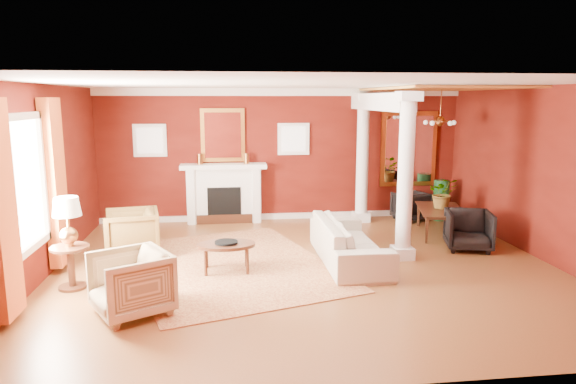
{
  "coord_description": "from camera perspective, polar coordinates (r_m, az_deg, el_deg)",
  "views": [
    {
      "loc": [
        -1.27,
        -7.79,
        2.69
      ],
      "look_at": [
        -0.23,
        0.54,
        1.15
      ],
      "focal_mm": 32.0,
      "sensor_mm": 36.0,
      "label": 1
    }
  ],
  "objects": [
    {
      "name": "ground",
      "position": [
        8.34,
        2.07,
        -8.43
      ],
      "size": [
        8.0,
        8.0,
        0.0
      ],
      "primitive_type": "plane",
      "color": "brown",
      "rests_on": "ground"
    },
    {
      "name": "room_shell",
      "position": [
        7.92,
        2.17,
        5.52
      ],
      "size": [
        8.04,
        7.04,
        2.92
      ],
      "color": "#63170D",
      "rests_on": "ground"
    },
    {
      "name": "fireplace",
      "position": [
        11.3,
        -7.11,
        -0.12
      ],
      "size": [
        1.85,
        0.42,
        1.29
      ],
      "color": "white",
      "rests_on": "ground"
    },
    {
      "name": "overmantel_mirror",
      "position": [
        11.28,
        -7.26,
        6.29
      ],
      "size": [
        0.95,
        0.07,
        1.15
      ],
      "color": "gold",
      "rests_on": "fireplace"
    },
    {
      "name": "flank_window_left",
      "position": [
        11.4,
        -15.09,
        5.56
      ],
      "size": [
        0.7,
        0.07,
        0.7
      ],
      "color": "white",
      "rests_on": "room_shell"
    },
    {
      "name": "flank_window_right",
      "position": [
        11.39,
        0.61,
        5.91
      ],
      "size": [
        0.7,
        0.07,
        0.7
      ],
      "color": "white",
      "rests_on": "room_shell"
    },
    {
      "name": "left_window",
      "position": [
        7.76,
        -26.74,
        -0.11
      ],
      "size": [
        0.21,
        2.55,
        2.6
      ],
      "color": "white",
      "rests_on": "room_shell"
    },
    {
      "name": "column_front",
      "position": [
        8.71,
        12.93,
        1.79
      ],
      "size": [
        0.36,
        0.36,
        2.8
      ],
      "color": "white",
      "rests_on": "ground"
    },
    {
      "name": "column_back",
      "position": [
        11.26,
        8.27,
        3.84
      ],
      "size": [
        0.36,
        0.36,
        2.8
      ],
      "color": "white",
      "rests_on": "ground"
    },
    {
      "name": "header_beam",
      "position": [
        10.14,
        10.1,
        9.84
      ],
      "size": [
        0.3,
        3.2,
        0.32
      ],
      "primitive_type": "cube",
      "color": "white",
      "rests_on": "column_front"
    },
    {
      "name": "amber_ceiling",
      "position": [
        10.4,
        16.58,
        10.96
      ],
      "size": [
        2.3,
        3.4,
        0.04
      ],
      "primitive_type": "cube",
      "color": "gold",
      "rests_on": "room_shell"
    },
    {
      "name": "dining_mirror",
      "position": [
        12.05,
        13.25,
        4.68
      ],
      "size": [
        1.3,
        0.07,
        1.7
      ],
      "color": "gold",
      "rests_on": "room_shell"
    },
    {
      "name": "chandelier",
      "position": [
        10.47,
        16.55,
        7.55
      ],
      "size": [
        0.6,
        0.62,
        0.75
      ],
      "color": "#A16832",
      "rests_on": "room_shell"
    },
    {
      "name": "crown_trim",
      "position": [
        11.33,
        -0.65,
        11.04
      ],
      "size": [
        8.0,
        0.08,
        0.16
      ],
      "primitive_type": "cube",
      "color": "white",
      "rests_on": "room_shell"
    },
    {
      "name": "base_trim",
      "position": [
        11.63,
        -0.62,
        -2.69
      ],
      "size": [
        8.0,
        0.08,
        0.12
      ],
      "primitive_type": "cube",
      "color": "white",
      "rests_on": "ground"
    },
    {
      "name": "rug",
      "position": [
        8.51,
        -6.42,
        -8.05
      ],
      "size": [
        4.0,
        4.66,
        0.02
      ],
      "primitive_type": "cube",
      "rotation": [
        0.0,
        0.0,
        0.29
      ],
      "color": "maroon",
      "rests_on": "ground"
    },
    {
      "name": "sofa",
      "position": [
        8.6,
        6.84,
        -4.69
      ],
      "size": [
        0.7,
        2.38,
        0.93
      ],
      "primitive_type": "imported",
      "rotation": [
        0.0,
        0.0,
        1.57
      ],
      "color": "beige",
      "rests_on": "ground"
    },
    {
      "name": "armchair_leopard",
      "position": [
        9.22,
        -16.96,
        -4.15
      ],
      "size": [
        0.95,
        0.99,
        0.9
      ],
      "primitive_type": "imported",
      "rotation": [
        0.0,
        0.0,
        -1.41
      ],
      "color": "black",
      "rests_on": "ground"
    },
    {
      "name": "armchair_stripe",
      "position": [
        6.8,
        -17.07,
        -9.36
      ],
      "size": [
        1.13,
        1.15,
        0.89
      ],
      "primitive_type": "imported",
      "rotation": [
        0.0,
        0.0,
        -1.07
      ],
      "color": "#C9AE86",
      "rests_on": "ground"
    },
    {
      "name": "coffee_table",
      "position": [
        8.1,
        -6.87,
        -6.0
      ],
      "size": [
        0.91,
        0.91,
        0.46
      ],
      "rotation": [
        0.0,
        0.0,
        -0.09
      ],
      "color": "#32190E",
      "rests_on": "ground"
    },
    {
      "name": "coffee_book",
      "position": [
        8.08,
        -7.1,
        -4.83
      ],
      "size": [
        0.17,
        0.04,
        0.24
      ],
      "primitive_type": "imported",
      "rotation": [
        0.0,
        0.0,
        -0.12
      ],
      "color": "#32190E",
      "rests_on": "coffee_table"
    },
    {
      "name": "side_table",
      "position": [
        7.86,
        -23.23,
        -3.81
      ],
      "size": [
        0.53,
        0.53,
        1.33
      ],
      "rotation": [
        0.0,
        0.0,
        0.38
      ],
      "color": "#32190E",
      "rests_on": "ground"
    },
    {
      "name": "dining_table",
      "position": [
        10.64,
        16.74,
        -2.39
      ],
      "size": [
        0.89,
        1.59,
        0.84
      ],
      "primitive_type": "imported",
      "rotation": [
        0.0,
        0.0,
        1.31
      ],
      "color": "#32190E",
      "rests_on": "ground"
    },
    {
      "name": "dining_chair_near",
      "position": [
        9.76,
        19.44,
        -3.83
      ],
      "size": [
        0.93,
        0.89,
        0.79
      ],
      "primitive_type": "imported",
      "rotation": [
        0.0,
        0.0,
        -0.27
      ],
      "color": "black",
      "rests_on": "ground"
    },
    {
      "name": "dining_chair_far",
      "position": [
        11.77,
        13.52,
        -1.39
      ],
      "size": [
        0.83,
        0.8,
        0.69
      ],
      "primitive_type": "imported",
      "rotation": [
        0.0,
        0.0,
        3.45
      ],
      "color": "black",
      "rests_on": "ground"
    },
    {
      "name": "green_urn",
      "position": [
        11.95,
        16.6,
        -1.3
      ],
      "size": [
        0.38,
        0.38,
        0.92
      ],
      "color": "#15411E",
      "rests_on": "ground"
    },
    {
      "name": "potted_plant",
      "position": [
        10.58,
        16.9,
        1.17
      ],
      "size": [
        0.69,
        0.73,
        0.48
      ],
      "primitive_type": "imported",
      "rotation": [
        0.0,
        0.0,
        -0.25
      ],
      "color": "#26591E",
      "rests_on": "dining_table"
    }
  ]
}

